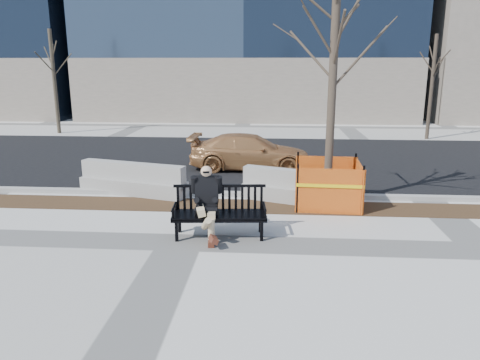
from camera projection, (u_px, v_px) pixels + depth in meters
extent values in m
plane|color=beige|center=(181.00, 242.00, 9.66)|extent=(120.00, 120.00, 0.00)
cube|color=#47301C|center=(200.00, 205.00, 12.17)|extent=(40.00, 1.20, 0.02)
cube|color=black|center=(225.00, 159.00, 18.16)|extent=(60.00, 10.40, 0.01)
cube|color=#9E9B93|center=(205.00, 194.00, 13.07)|extent=(60.00, 0.25, 0.12)
imported|color=#AB7240|center=(250.00, 169.00, 16.36)|extent=(4.33, 1.86, 1.24)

